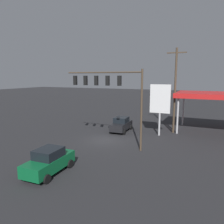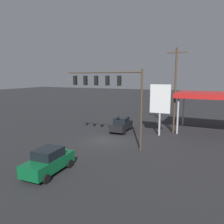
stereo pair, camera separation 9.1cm
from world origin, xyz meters
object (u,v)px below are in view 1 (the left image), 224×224
traffic_signal_assembly (109,87)px  sedan_waiting (121,124)px  sedan_far (49,161)px  price_sign (160,100)px  utility_pole (175,89)px

traffic_signal_assembly → sedan_waiting: (1.27, -6.35, -5.22)m
sedan_far → price_sign: bearing=158.0°
utility_pole → price_sign: utility_pole is taller
price_sign → traffic_signal_assembly: bearing=59.6°
traffic_signal_assembly → sedan_far: size_ratio=1.89×
price_sign → sedan_waiting: size_ratio=1.41×
utility_pole → sedan_far: size_ratio=2.41×
utility_pole → sedan_waiting: bearing=19.1°
sedan_far → sedan_waiting: 14.20m
sedan_far → sedan_waiting: same height
traffic_signal_assembly → price_sign: bearing=-120.4°
price_sign → sedan_waiting: bearing=1.2°
price_sign → sedan_far: price_sign is taller
traffic_signal_assembly → utility_pole: (-5.17, -8.58, -0.49)m
price_sign → sedan_waiting: 6.11m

